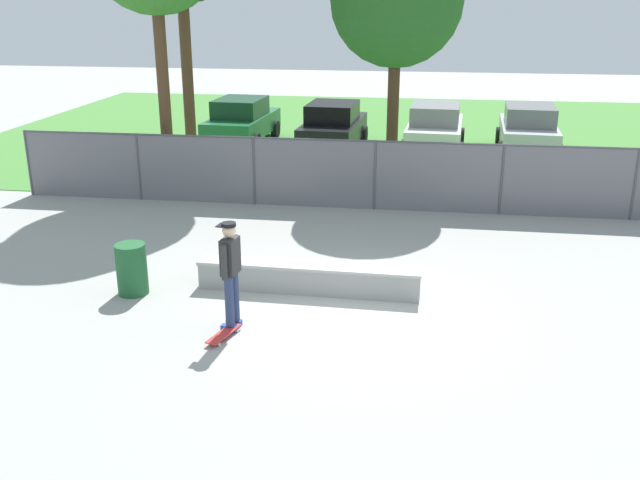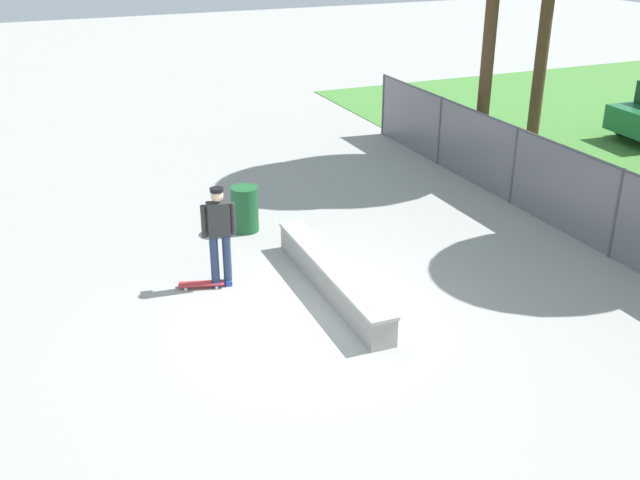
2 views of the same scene
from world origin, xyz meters
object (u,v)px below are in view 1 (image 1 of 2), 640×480
at_px(tree_mid, 397,1).
at_px(car_black, 333,126).
at_px(skateboarder, 231,270).
at_px(skateboard, 224,334).
at_px(car_silver, 528,129).
at_px(trash_bin, 132,269).
at_px(car_white, 435,128).
at_px(concrete_ledge, 308,278).
at_px(car_green, 242,121).

distance_m(tree_mid, car_black, 6.85).
height_order(skateboarder, skateboard, skateboarder).
distance_m(car_silver, trash_bin, 16.09).
bearing_deg(skateboard, tree_mid, 77.55).
bearing_deg(tree_mid, car_white, 76.10).
relative_size(car_white, car_silver, 1.00).
distance_m(concrete_ledge, car_black, 12.66).
relative_size(skateboard, car_silver, 0.19).
bearing_deg(tree_mid, skateboarder, -102.60).
height_order(concrete_ledge, car_silver, car_silver).
xyz_separation_m(car_black, trash_bin, (-2.02, -13.14, -0.36)).
height_order(skateboarder, car_black, skateboarder).
distance_m(concrete_ledge, tree_mid, 9.15).
bearing_deg(trash_bin, skateboard, -35.30).
xyz_separation_m(skateboard, car_black, (-0.13, 14.66, 0.77)).
bearing_deg(skateboard, trash_bin, 144.70).
xyz_separation_m(car_white, car_silver, (3.17, 0.24, 0.00)).
bearing_deg(car_white, car_black, -177.85).
xyz_separation_m(concrete_ledge, tree_mid, (1.11, 7.72, 4.79)).
height_order(skateboard, tree_mid, tree_mid).
bearing_deg(concrete_ledge, car_green, 109.25).
height_order(skateboard, car_green, car_green).
relative_size(skateboarder, car_black, 0.43).
height_order(skateboarder, car_white, skateboarder).
height_order(car_green, car_white, same).
xyz_separation_m(skateboarder, skateboard, (-0.05, -0.37, -0.96)).
relative_size(car_green, car_white, 1.00).
height_order(skateboarder, trash_bin, skateboarder).
bearing_deg(concrete_ledge, skateboard, -116.84).
distance_m(skateboard, car_white, 15.20).
bearing_deg(car_green, skateboarder, -76.35).
relative_size(skateboarder, tree_mid, 0.27).
distance_m(car_green, car_white, 6.98).
height_order(car_black, car_white, same).
relative_size(tree_mid, car_black, 1.59).
bearing_deg(trash_bin, concrete_ledge, 9.71).
xyz_separation_m(skateboarder, car_silver, (6.51, 14.67, -0.19)).
distance_m(skateboard, car_black, 14.68).
bearing_deg(car_black, skateboarder, -89.27).
bearing_deg(skateboarder, tree_mid, 77.40).
relative_size(tree_mid, car_silver, 1.59).
distance_m(skateboarder, trash_bin, 2.54).
height_order(tree_mid, car_silver, tree_mid).
bearing_deg(car_green, skateboard, -76.86).
relative_size(car_white, trash_bin, 4.50).
bearing_deg(trash_bin, tree_mid, 62.48).
bearing_deg(car_silver, concrete_ledge, -113.06).
bearing_deg(trash_bin, car_silver, 57.20).
height_order(car_green, car_black, same).
xyz_separation_m(concrete_ledge, car_black, (-1.17, 12.60, 0.57)).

